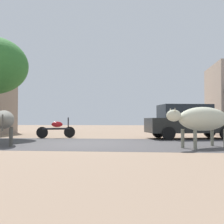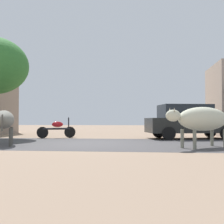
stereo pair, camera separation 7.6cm
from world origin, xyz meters
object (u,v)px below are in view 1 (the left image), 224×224
parked_hatchback_car (189,121)px  parked_motorcycle (57,129)px  cow_near_brown (4,120)px  cow_far_dark (203,119)px

parked_hatchback_car → parked_motorcycle: bearing=-179.0°
cow_near_brown → cow_far_dark: 6.95m
parked_motorcycle → cow_far_dark: (6.26, -4.52, 0.47)m
parked_hatchback_car → cow_far_dark: bearing=-93.2°
cow_far_dark → parked_motorcycle: bearing=144.2°
parked_motorcycle → parked_hatchback_car: bearing=1.0°
parked_hatchback_car → cow_near_brown: size_ratio=1.70×
parked_hatchback_car → parked_motorcycle: parked_hatchback_car is taller
cow_far_dark → parked_hatchback_car: bearing=86.8°
parked_hatchback_car → cow_far_dark: parked_hatchback_car is taller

